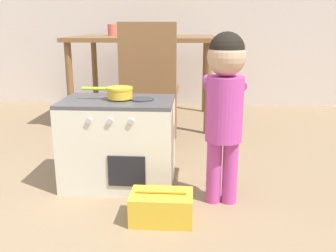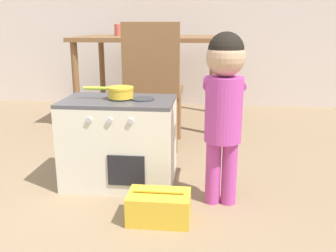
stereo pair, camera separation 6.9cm
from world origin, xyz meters
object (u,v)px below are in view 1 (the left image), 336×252
Objects in this scene: toy_pot at (119,92)px; toy_basket at (162,207)px; dining_table at (144,46)px; dining_chair_near at (150,85)px; cup_on_table at (112,30)px; child_figure at (225,95)px; play_kitchen at (119,142)px.

toy_pot reaches higher than toy_basket.
toy_basket is at bearing -80.23° from dining_table.
cup_on_table is (-0.44, 0.87, 0.36)m from dining_chair_near.
dining_table is (-0.32, 1.85, 0.62)m from toy_basket.
toy_pot is 0.31× the size of dining_chair_near.
toy_pot is 0.67m from toy_basket.
dining_table is 0.85m from dining_chair_near.
cup_on_table reaches higher than toy_pot.
toy_basket is 2.15m from cup_on_table.
dining_table is at bearing 110.41° from child_figure.
toy_pot is (0.01, 0.00, 0.29)m from play_kitchen.
dining_chair_near reaches higher than toy_basket.
toy_pot is at bearing 161.13° from child_figure.
child_figure reaches higher than toy_basket.
child_figure is 0.95× the size of dining_chair_near.
dining_chair_near reaches higher than play_kitchen.
dining_chair_near is at bearing 81.87° from toy_pot.
dining_chair_near is 1.04m from cup_on_table.
toy_pot is 1.45m from dining_table.
toy_basket is at bearing -142.77° from child_figure.
toy_basket is (0.26, -0.41, -0.46)m from toy_pot.
child_figure is (0.56, -0.19, 0.31)m from play_kitchen.
dining_table is at bearing 92.14° from toy_pot.
child_figure is (0.55, -0.19, 0.02)m from toy_pot.
play_kitchen is at bearing 161.50° from child_figure.
dining_table is (-0.61, 1.63, 0.13)m from child_figure.
dining_table reaches higher than toy_pot.
dining_table is at bearing 99.77° from toy_basket.
dining_chair_near is at bearing 119.43° from child_figure.
play_kitchen is 0.68× the size of dining_chair_near.
dining_table reaches higher than play_kitchen.
child_figure is at bearing -18.87° from toy_pot.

